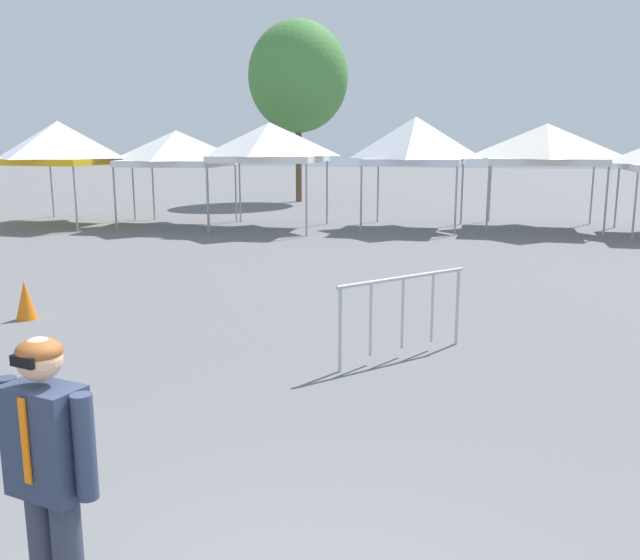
% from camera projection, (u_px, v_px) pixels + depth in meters
% --- Properties ---
extents(canopy_tent_behind_left, '(3.73, 3.73, 3.40)m').
position_uv_depth(canopy_tent_behind_left, '(59.00, 143.00, 22.42)').
color(canopy_tent_behind_left, '#9E9EA3').
rests_on(canopy_tent_behind_left, ground).
extents(canopy_tent_far_right, '(3.33, 3.33, 3.08)m').
position_uv_depth(canopy_tent_far_right, '(177.00, 148.00, 22.04)').
color(canopy_tent_far_right, '#9E9EA3').
rests_on(canopy_tent_far_right, ground).
extents(canopy_tent_left_of_center, '(3.21, 3.21, 3.31)m').
position_uv_depth(canopy_tent_left_of_center, '(270.00, 142.00, 21.22)').
color(canopy_tent_left_of_center, '#9E9EA3').
rests_on(canopy_tent_left_of_center, ground).
extents(canopy_tent_behind_center, '(3.13, 3.13, 3.49)m').
position_uv_depth(canopy_tent_behind_center, '(415.00, 141.00, 21.31)').
color(canopy_tent_behind_center, '#9E9EA3').
rests_on(canopy_tent_behind_center, ground).
extents(canopy_tent_right_of_center, '(3.64, 3.64, 3.28)m').
position_uv_depth(canopy_tent_right_of_center, '(546.00, 144.00, 21.23)').
color(canopy_tent_right_of_center, '#9E9EA3').
rests_on(canopy_tent_right_of_center, ground).
extents(person_foreground, '(0.63, 0.34, 1.78)m').
position_uv_depth(person_foreground, '(49.00, 473.00, 3.59)').
color(person_foreground, '#33384C').
rests_on(person_foreground, ground).
extents(tree_behind_tents_center, '(4.46, 4.46, 8.01)m').
position_uv_depth(tree_behind_tents_center, '(298.00, 77.00, 30.32)').
color(tree_behind_tents_center, brown).
rests_on(tree_behind_tents_center, ground).
extents(crowd_barrier_mid_lot, '(1.47, 1.57, 1.08)m').
position_uv_depth(crowd_barrier_mid_lot, '(403.00, 300.00, 8.69)').
color(crowd_barrier_mid_lot, '#B7BABF').
rests_on(crowd_barrier_mid_lot, ground).
extents(traffic_cone_lot_center, '(0.32, 0.32, 0.61)m').
position_uv_depth(traffic_cone_lot_center, '(25.00, 300.00, 10.65)').
color(traffic_cone_lot_center, orange).
rests_on(traffic_cone_lot_center, ground).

